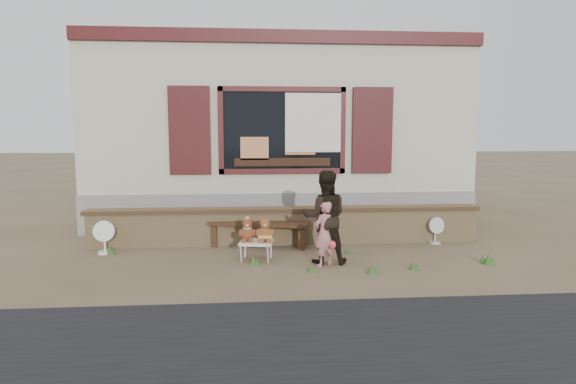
{
  "coord_description": "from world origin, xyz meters",
  "views": [
    {
      "loc": [
        -0.67,
        -7.55,
        2.03
      ],
      "look_at": [
        0.0,
        0.6,
        1.0
      ],
      "focal_mm": 30.0,
      "sensor_mm": 36.0,
      "label": 1
    }
  ],
  "objects": [
    {
      "name": "fan_right",
      "position": [
        2.71,
        0.8,
        0.24
      ],
      "size": [
        0.31,
        0.21,
        0.49
      ],
      "rotation": [
        0.0,
        0.0,
        0.22
      ],
      "color": "silver",
      "rests_on": "ground"
    },
    {
      "name": "grass_tufts",
      "position": [
        0.8,
        -0.48,
        0.07
      ],
      "size": [
        6.15,
        1.59,
        0.16
      ],
      "color": "#355823",
      "rests_on": "ground"
    },
    {
      "name": "adult",
      "position": [
        0.49,
        -0.32,
        0.72
      ],
      "size": [
        0.75,
        0.62,
        1.44
      ],
      "primitive_type": "imported",
      "rotation": [
        0.0,
        0.0,
        3.04
      ],
      "color": "black",
      "rests_on": "ground"
    },
    {
      "name": "shopfront",
      "position": [
        0.0,
        4.49,
        2.0
      ],
      "size": [
        8.04,
        5.13,
        4.0
      ],
      "color": "#A49E85",
      "rests_on": "ground"
    },
    {
      "name": "teddy_bear_left",
      "position": [
        -0.7,
        -0.05,
        0.5
      ],
      "size": [
        0.32,
        0.29,
        0.38
      ],
      "primitive_type": null,
      "rotation": [
        0.0,
        0.0,
        -0.17
      ],
      "color": "brown",
      "rests_on": "folding_chair"
    },
    {
      "name": "fan_left",
      "position": [
        -3.08,
        0.54,
        0.28
      ],
      "size": [
        0.35,
        0.24,
        0.56
      ],
      "rotation": [
        0.0,
        0.0,
        0.09
      ],
      "color": "white",
      "rests_on": "ground"
    },
    {
      "name": "bench",
      "position": [
        -0.5,
        0.8,
        0.33
      ],
      "size": [
        1.82,
        0.78,
        0.46
      ],
      "rotation": [
        0.0,
        0.0,
        -0.23
      ],
      "color": "#331F12",
      "rests_on": "ground"
    },
    {
      "name": "folding_chair",
      "position": [
        -0.56,
        -0.07,
        0.28
      ],
      "size": [
        0.57,
        0.52,
        0.31
      ],
      "rotation": [
        0.0,
        0.0,
        -0.17
      ],
      "color": "white",
      "rests_on": "ground"
    },
    {
      "name": "teddy_bear_right",
      "position": [
        -0.42,
        -0.1,
        0.51
      ],
      "size": [
        0.33,
        0.3,
        0.4
      ],
      "primitive_type": null,
      "rotation": [
        0.0,
        0.0,
        -0.17
      ],
      "color": "brown",
      "rests_on": "folding_chair"
    },
    {
      "name": "brick_wall",
      "position": [
        0.0,
        1.0,
        0.34
      ],
      "size": [
        7.1,
        0.36,
        0.67
      ],
      "color": "tan",
      "rests_on": "ground"
    },
    {
      "name": "child",
      "position": [
        0.46,
        -0.5,
        0.5
      ],
      "size": [
        0.44,
        0.41,
        1.0
      ],
      "primitive_type": "imported",
      "rotation": [
        0.0,
        0.0,
        3.76
      ],
      "color": "#D07C82",
      "rests_on": "ground"
    },
    {
      "name": "ground",
      "position": [
        0.0,
        0.0,
        0.0
      ],
      "size": [
        80.0,
        80.0,
        0.0
      ],
      "primitive_type": "plane",
      "color": "brown",
      "rests_on": "ground"
    }
  ]
}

